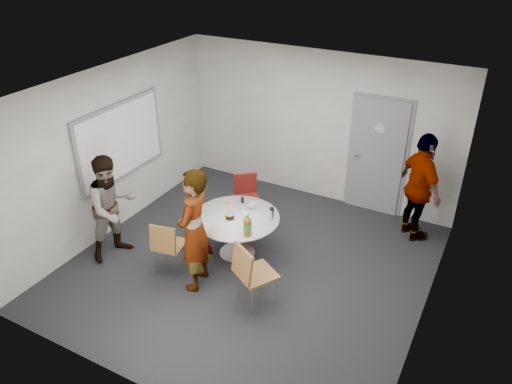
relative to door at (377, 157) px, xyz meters
The scene contains 15 objects.
floor 2.90m from the door, 113.90° to the right, with size 5.00×5.00×0.00m, color black.
ceiling 3.19m from the door, 113.90° to the right, with size 5.00×5.00×0.00m, color silver.
wall_back 1.15m from the door, behind, with size 5.00×5.00×0.00m, color #AFADA6.
wall_left 4.38m from the door, 145.41° to the right, with size 5.00×5.00×0.00m, color #AFADA6.
wall_right 2.87m from the door, 60.57° to the right, with size 5.00×5.00×0.00m, color #AFADA6.
wall_front 5.11m from the door, 102.45° to the right, with size 5.00×5.00×0.00m, color #AFADA6.
door is the anchor object (origin of this frame).
whiteboard 4.25m from the door, 147.34° to the right, with size 0.04×1.90×1.25m.
table 2.75m from the door, 120.76° to the right, with size 1.29×1.29×1.02m.
chair_near_left 3.83m from the door, 122.76° to the right, with size 0.48×0.52×0.86m.
chair_near_right 3.34m from the door, 101.66° to the right, with size 0.64×0.66×0.96m.
chair_far 2.31m from the door, 141.72° to the right, with size 0.59×0.60×0.87m.
person_main 3.56m from the door, 116.03° to the right, with size 0.66×0.43×1.80m, color #A5C6EA.
person_left 4.40m from the door, 133.95° to the right, with size 0.80×0.63×1.65m, color white.
person_right 1.01m from the door, 32.03° to the right, with size 1.05×0.44×1.79m, color black.
Camera 1 is at (2.92, -5.26, 4.61)m, focal length 35.00 mm.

